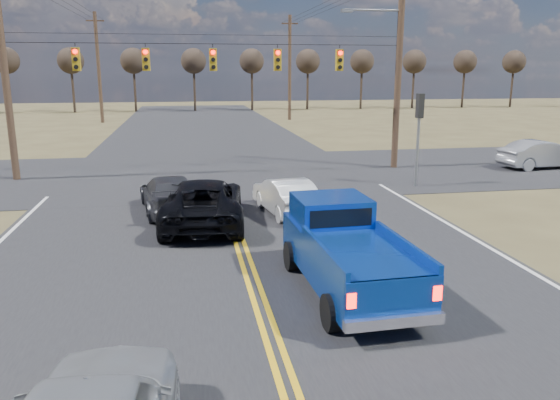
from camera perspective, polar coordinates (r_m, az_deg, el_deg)
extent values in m
plane|color=brown|center=(9.42, 0.27, -17.49)|extent=(160.00, 160.00, 0.00)
cube|color=#28282B|center=(18.64, -5.19, -1.67)|extent=(14.00, 120.00, 0.02)
cube|color=#28282B|center=(26.44, -6.68, 2.79)|extent=(120.00, 12.00, 0.02)
cylinder|color=#473323|center=(27.03, -26.88, 12.36)|extent=(0.32, 0.32, 10.00)
cylinder|color=#473323|center=(27.97, 12.30, 13.46)|extent=(0.32, 0.32, 10.00)
cylinder|color=black|center=(26.02, -7.05, 15.89)|extent=(18.00, 0.02, 0.02)
cylinder|color=black|center=(26.04, -7.08, 16.77)|extent=(18.00, 0.02, 0.02)
cube|color=#B28C14|center=(26.35, -20.53, 13.61)|extent=(0.34, 0.24, 1.00)
cylinder|color=#FF0C05|center=(26.22, -20.64, 14.33)|extent=(0.20, 0.06, 0.20)
cylinder|color=black|center=(26.21, -20.58, 13.61)|extent=(0.20, 0.06, 0.20)
cylinder|color=black|center=(26.21, -20.52, 12.89)|extent=(0.20, 0.06, 0.20)
cube|color=black|center=(26.19, -20.68, 14.57)|extent=(0.24, 0.14, 0.03)
cube|color=#B28C14|center=(26.00, -13.82, 14.07)|extent=(0.34, 0.24, 1.00)
cylinder|color=#FF0C05|center=(25.87, -13.89, 14.80)|extent=(0.20, 0.06, 0.20)
cylinder|color=black|center=(25.86, -13.84, 14.07)|extent=(0.20, 0.06, 0.20)
cylinder|color=black|center=(25.86, -13.80, 13.34)|extent=(0.20, 0.06, 0.20)
cube|color=black|center=(25.84, -13.90, 15.05)|extent=(0.24, 0.14, 0.03)
cube|color=#B28C14|center=(25.99, -7.01, 14.35)|extent=(0.34, 0.24, 1.00)
cylinder|color=#FF0C05|center=(25.86, -7.01, 15.08)|extent=(0.20, 0.06, 0.20)
cylinder|color=black|center=(25.85, -6.99, 14.35)|extent=(0.20, 0.06, 0.20)
cylinder|color=black|center=(25.85, -6.97, 13.62)|extent=(0.20, 0.06, 0.20)
cube|color=black|center=(25.84, -7.01, 15.33)|extent=(0.24, 0.14, 0.03)
cube|color=#B28C14|center=(26.33, -0.26, 14.43)|extent=(0.34, 0.24, 1.00)
cylinder|color=#FF0C05|center=(26.20, -0.21, 15.16)|extent=(0.20, 0.06, 0.20)
cylinder|color=black|center=(26.19, -0.21, 14.43)|extent=(0.20, 0.06, 0.20)
cylinder|color=black|center=(26.19, -0.21, 13.71)|extent=(0.20, 0.06, 0.20)
cube|color=black|center=(26.17, -0.20, 15.40)|extent=(0.24, 0.14, 0.03)
cube|color=#B28C14|center=(27.00, 6.23, 14.33)|extent=(0.34, 0.24, 1.00)
cylinder|color=#FF0C05|center=(26.87, 6.33, 15.03)|extent=(0.20, 0.06, 0.20)
cylinder|color=black|center=(26.86, 6.31, 14.33)|extent=(0.20, 0.06, 0.20)
cylinder|color=black|center=(26.86, 6.29, 13.63)|extent=(0.20, 0.06, 0.20)
cube|color=black|center=(26.85, 6.36, 15.27)|extent=(0.24, 0.14, 0.03)
cylinder|color=slate|center=(23.74, 14.16, 5.18)|extent=(0.12, 0.12, 3.20)
cube|color=black|center=(23.56, 14.41, 9.51)|extent=(0.24, 0.34, 1.00)
cylinder|color=slate|center=(27.62, 9.73, 18.98)|extent=(2.80, 0.10, 0.10)
cube|color=slate|center=(27.21, 7.00, 19.05)|extent=(0.55, 0.22, 0.14)
cylinder|color=#473323|center=(54.48, -18.42, 12.93)|extent=(0.32, 0.32, 10.00)
cube|color=#473323|center=(54.65, -18.76, 17.32)|extent=(1.60, 0.12, 0.12)
cylinder|color=#473323|center=(54.95, 1.02, 13.59)|extent=(0.32, 0.32, 10.00)
cube|color=#473323|center=(55.12, 1.04, 17.96)|extent=(1.60, 0.12, 0.12)
cylinder|color=#33261C|center=(70.74, -26.47, 10.36)|extent=(0.28, 0.28, 5.50)
sphere|color=#2D231C|center=(70.72, -26.75, 12.89)|extent=(3.00, 3.00, 3.00)
cylinder|color=#33261C|center=(69.13, -20.81, 10.84)|extent=(0.28, 0.28, 5.50)
sphere|color=#2D231C|center=(69.11, -21.04, 13.44)|extent=(3.00, 3.00, 3.00)
cylinder|color=#33261C|center=(68.21, -14.93, 11.23)|extent=(0.28, 0.28, 5.50)
sphere|color=#2D231C|center=(68.18, -15.09, 13.87)|extent=(3.00, 3.00, 3.00)
cylinder|color=#33261C|center=(68.00, -8.93, 11.50)|extent=(0.28, 0.28, 5.50)
sphere|color=#2D231C|center=(67.97, -9.02, 14.16)|extent=(3.00, 3.00, 3.00)
cylinder|color=#33261C|center=(68.50, -2.94, 11.66)|extent=(0.28, 0.28, 5.50)
sphere|color=#2D231C|center=(68.48, -2.97, 14.29)|extent=(3.00, 3.00, 3.00)
cylinder|color=#33261C|center=(69.71, 2.90, 11.69)|extent=(0.28, 0.28, 5.50)
sphere|color=#2D231C|center=(69.69, 2.93, 14.28)|extent=(3.00, 3.00, 3.00)
cylinder|color=#33261C|center=(71.59, 8.48, 11.61)|extent=(0.28, 0.28, 5.50)
sphere|color=#2D231C|center=(71.57, 8.57, 14.13)|extent=(3.00, 3.00, 3.00)
cylinder|color=#33261C|center=(74.08, 13.73, 11.43)|extent=(0.28, 0.28, 5.50)
sphere|color=#2D231C|center=(74.06, 13.87, 13.87)|extent=(3.00, 3.00, 3.00)
cylinder|color=#33261C|center=(77.13, 18.60, 11.19)|extent=(0.28, 0.28, 5.50)
sphere|color=#2D231C|center=(77.11, 18.78, 13.52)|extent=(3.00, 3.00, 3.00)
cylinder|color=#33261C|center=(80.68, 23.06, 10.89)|extent=(0.28, 0.28, 5.50)
sphere|color=#2D231C|center=(80.66, 23.27, 13.12)|extent=(3.00, 3.00, 3.00)
cylinder|color=black|center=(10.59, 5.49, -11.62)|extent=(0.32, 0.74, 0.73)
cylinder|color=black|center=(11.20, 14.17, -10.53)|extent=(0.32, 0.74, 0.73)
cylinder|color=black|center=(13.54, 1.27, -5.87)|extent=(0.32, 0.74, 0.73)
cylinder|color=black|center=(14.02, 8.25, -5.31)|extent=(0.32, 0.74, 0.73)
cube|color=#0F3CA4|center=(12.12, 7.13, -6.01)|extent=(2.02, 5.02, 0.92)
cube|color=#0F3CA4|center=(13.11, 5.33, -1.03)|extent=(1.75, 1.62, 0.66)
cube|color=black|center=(12.41, 6.38, -1.89)|extent=(1.47, 0.11, 0.41)
cube|color=#0F3CA4|center=(10.82, 4.51, -5.28)|extent=(0.20, 3.03, 0.18)
cube|color=#0F3CA4|center=(11.42, 12.95, -4.57)|extent=(0.20, 3.03, 0.18)
cube|color=#0F3CA4|center=(9.93, 11.86, -9.56)|extent=(1.84, 0.14, 0.55)
cube|color=silver|center=(10.08, 11.87, -12.34)|extent=(1.89, 0.23, 0.20)
cube|color=#FF0C05|center=(9.63, 7.47, -10.41)|extent=(0.17, 0.06, 0.28)
cube|color=#FF0C05|center=(10.26, 16.12, -9.33)|extent=(0.17, 0.06, 0.28)
imported|color=black|center=(17.57, -8.03, -0.19)|extent=(2.86, 5.51, 1.48)
imported|color=silver|center=(18.74, 0.61, 0.45)|extent=(1.88, 3.98, 1.26)
imported|color=#39393E|center=(19.29, -11.44, 0.61)|extent=(2.42, 4.68, 1.30)
imported|color=#94969B|center=(30.51, 25.66, 4.32)|extent=(1.90, 4.41, 1.41)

